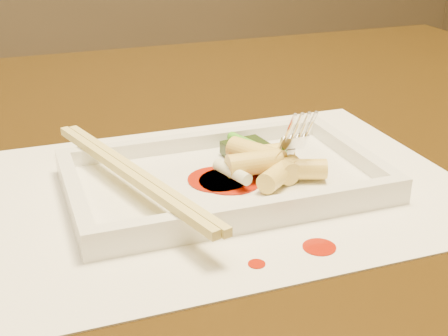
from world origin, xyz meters
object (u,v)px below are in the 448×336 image
object	(u,v)px
table	(101,257)
plate_base	(224,183)
placemat	(224,188)
chopstick_a	(127,174)
fork	(294,80)

from	to	relation	value
table	plate_base	bearing A→B (deg)	-43.30
placemat	chopstick_a	xyz separation A→B (m)	(-0.08, 0.00, 0.03)
table	chopstick_a	distance (m)	0.16
placemat	table	bearing A→B (deg)	136.70
placemat	plate_base	distance (m)	0.00
table	placemat	world-z (taller)	placemat
table	chopstick_a	world-z (taller)	chopstick_a
chopstick_a	plate_base	bearing A→B (deg)	0.00
plate_base	chopstick_a	xyz separation A→B (m)	(-0.08, 0.00, 0.02)
table	placemat	xyz separation A→B (m)	(0.10, -0.09, 0.10)
table	fork	size ratio (longest dim) A/B	10.00
table	chopstick_a	bearing A→B (deg)	-80.54
plate_base	chopstick_a	distance (m)	0.08
placemat	fork	size ratio (longest dim) A/B	2.86
placemat	plate_base	size ratio (longest dim) A/B	1.54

